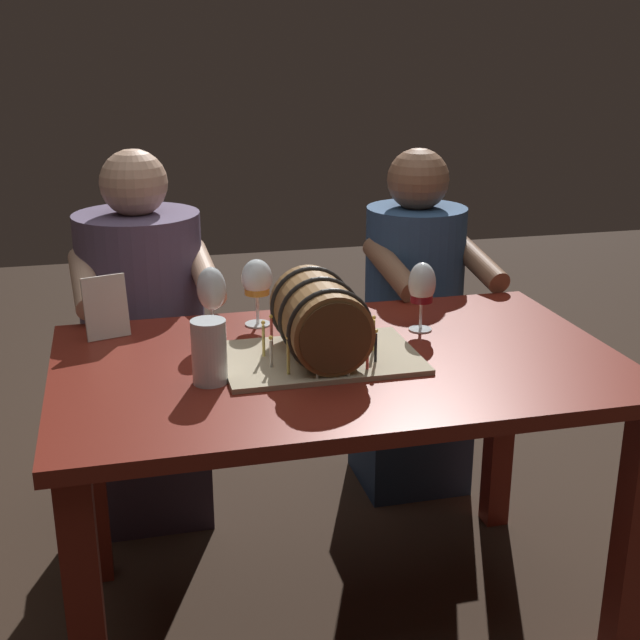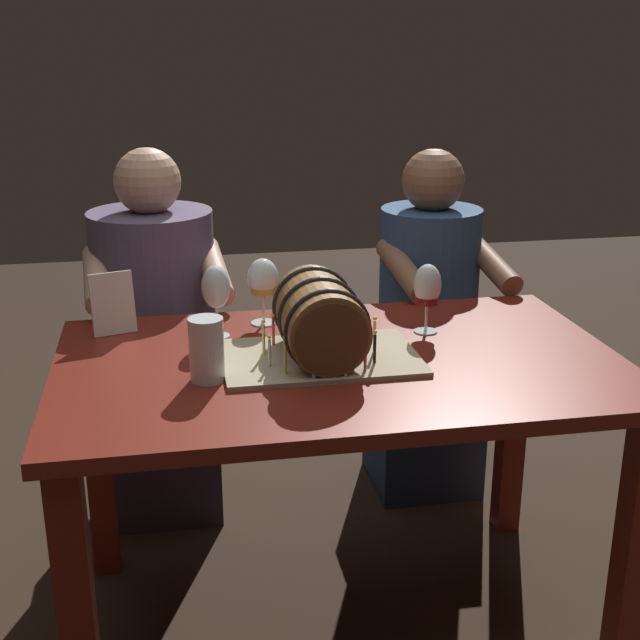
% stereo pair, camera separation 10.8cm
% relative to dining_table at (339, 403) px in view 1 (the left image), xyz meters
% --- Properties ---
extents(ground_plane, '(8.00, 8.00, 0.00)m').
position_rel_dining_table_xyz_m(ground_plane, '(0.00, 0.00, -0.62)').
color(ground_plane, '#332319').
extents(dining_table, '(1.33, 0.81, 0.74)m').
position_rel_dining_table_xyz_m(dining_table, '(0.00, 0.00, 0.00)').
color(dining_table, maroon).
rests_on(dining_table, ground).
extents(barrel_cake, '(0.46, 0.31, 0.20)m').
position_rel_dining_table_xyz_m(barrel_cake, '(-0.05, -0.00, 0.21)').
color(barrel_cake, tan).
rests_on(barrel_cake, dining_table).
extents(wine_glass_red, '(0.07, 0.07, 0.18)m').
position_rel_dining_table_xyz_m(wine_glass_red, '(0.26, 0.15, 0.23)').
color(wine_glass_red, white).
rests_on(wine_glass_red, dining_table).
extents(wine_glass_amber, '(0.08, 0.08, 0.18)m').
position_rel_dining_table_xyz_m(wine_glass_amber, '(-0.15, 0.29, 0.24)').
color(wine_glass_amber, white).
rests_on(wine_glass_amber, dining_table).
extents(wine_glass_empty, '(0.07, 0.07, 0.19)m').
position_rel_dining_table_xyz_m(wine_glass_empty, '(-0.27, 0.21, 0.24)').
color(wine_glass_empty, white).
rests_on(wine_glass_empty, dining_table).
extents(beer_pint, '(0.08, 0.08, 0.14)m').
position_rel_dining_table_xyz_m(beer_pint, '(-0.31, -0.07, 0.18)').
color(beer_pint, white).
rests_on(beer_pint, dining_table).
extents(menu_card, '(0.11, 0.06, 0.16)m').
position_rel_dining_table_xyz_m(menu_card, '(-0.53, 0.28, 0.20)').
color(menu_card, silver).
rests_on(menu_card, dining_table).
extents(person_seated_left, '(0.42, 0.50, 1.16)m').
position_rel_dining_table_xyz_m(person_seated_left, '(-0.43, 0.67, -0.07)').
color(person_seated_left, '#372D40').
rests_on(person_seated_left, ground).
extents(person_seated_right, '(0.38, 0.48, 1.14)m').
position_rel_dining_table_xyz_m(person_seated_right, '(0.43, 0.66, -0.11)').
color(person_seated_right, '#1B2D46').
rests_on(person_seated_right, ground).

